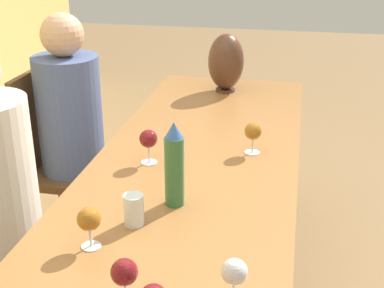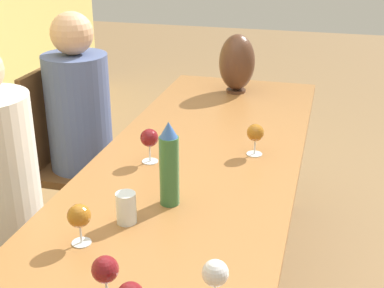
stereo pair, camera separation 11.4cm
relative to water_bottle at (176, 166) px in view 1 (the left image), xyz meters
name	(u,v)px [view 1 (the left image)]	position (x,y,z in m)	size (l,w,h in m)	color
dining_table	(186,196)	(0.19, 0.00, -0.22)	(2.76, 0.82, 0.78)	#936033
water_bottle	(176,166)	(0.00, 0.00, 0.00)	(0.07, 0.07, 0.30)	#336638
water_tumbler	(134,210)	(-0.15, 0.10, -0.09)	(0.07, 0.07, 0.10)	silver
vase	(226,62)	(1.32, 0.02, 0.02)	(0.20, 0.20, 0.33)	#4C2D1E
wine_glass_0	(89,220)	(-0.30, 0.19, -0.05)	(0.07, 0.07, 0.13)	silver
wine_glass_1	(148,140)	(0.30, 0.18, -0.05)	(0.07, 0.07, 0.14)	silver
wine_glass_3	(234,273)	(-0.47, -0.26, -0.06)	(0.07, 0.07, 0.13)	silver
wine_glass_5	(253,132)	(0.48, -0.21, -0.05)	(0.07, 0.07, 0.13)	silver
wine_glass_6	(123,273)	(-0.54, 0.01, -0.04)	(0.07, 0.07, 0.14)	silver
chair_far	(61,159)	(0.78, 0.80, -0.40)	(0.44, 0.44, 0.98)	brown
person_far	(74,130)	(0.78, 0.71, -0.23)	(0.32, 0.32, 1.28)	#2D2D38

